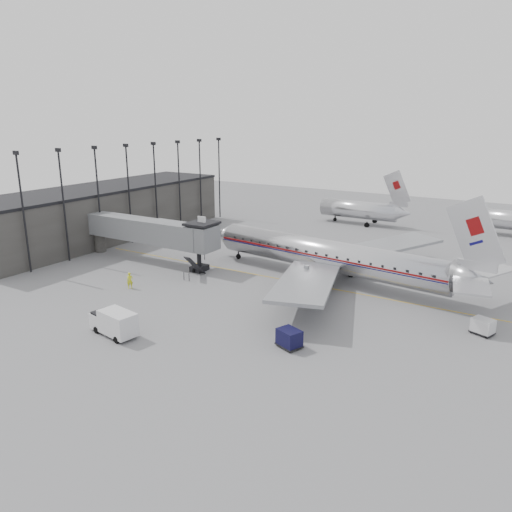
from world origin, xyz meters
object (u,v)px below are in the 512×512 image
Objects in this scene: service_van at (114,322)px; ramp_worker at (130,281)px; baggage_cart_white at (483,326)px; baggage_cart_navy at (289,338)px; airliner at (332,256)px.

service_van is 12.78m from ramp_worker.
baggage_cart_navy is at bearing -119.66° from baggage_cart_white.
service_van is 33.70m from baggage_cart_white.
airliner is 24.04m from ramp_worker.
service_van reaches higher than ramp_worker.
service_van is 16.03m from baggage_cart_navy.
airliner is 19.53m from baggage_cart_white.
ramp_worker is at bearing -147.80° from baggage_cart_white.
airliner is 7.09× the size of service_van.
service_van is 2.80× the size of ramp_worker.
baggage_cart_white is 1.20× the size of ramp_worker.
airliner is 19.46m from baggage_cart_navy.
baggage_cart_navy is 18.09m from baggage_cart_white.
ramp_worker is (-18.75, -14.90, -2.07)m from airliner.
baggage_cart_white is at bearing 41.01° from service_van.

